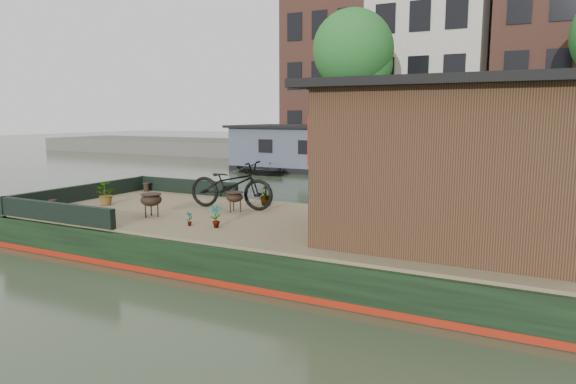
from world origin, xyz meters
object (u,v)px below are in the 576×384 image
at_px(cabin, 452,161).
at_px(bicycle, 231,185).
at_px(potted_plant_a, 216,216).
at_px(brazier_rear, 235,202).
at_px(brazier_front, 151,205).
at_px(dinghy, 262,166).

bearing_deg(cabin, bicycle, 171.55).
bearing_deg(bicycle, cabin, -104.24).
height_order(potted_plant_a, brazier_rear, brazier_rear).
relative_size(cabin, brazier_rear, 9.84).
bearing_deg(bicycle, brazier_front, 143.10).
distance_m(brazier_rear, dinghy, 12.57).
bearing_deg(brazier_front, dinghy, 110.95).
relative_size(potted_plant_a, brazier_rear, 0.99).
distance_m(bicycle, potted_plant_a, 1.88).
height_order(cabin, brazier_front, cabin).
bearing_deg(brazier_front, cabin, 8.12).
height_order(cabin, brazier_rear, cabin).
bearing_deg(potted_plant_a, dinghy, 116.93).
bearing_deg(dinghy, cabin, -111.97).
relative_size(cabin, potted_plant_a, 9.95).
xyz_separation_m(cabin, dinghy, (-10.08, 11.50, -1.56)).
xyz_separation_m(bicycle, potted_plant_a, (0.79, -1.68, -0.29)).
xyz_separation_m(cabin, brazier_front, (-5.38, -0.77, -1.01)).
height_order(bicycle, dinghy, bicycle).
bearing_deg(brazier_front, bicycle, 58.90).
relative_size(brazier_front, dinghy, 0.14).
bearing_deg(dinghy, brazier_rear, -125.51).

